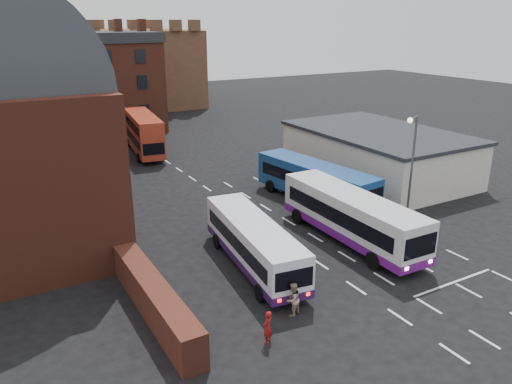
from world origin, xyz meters
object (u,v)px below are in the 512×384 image
bus_blue (315,180)px  street_lamp (411,162)px  bus_white_outbound (254,241)px  pedestrian_beige (293,299)px  bus_red_double (144,133)px  bus_white_inbound (351,214)px  pedestrian_red (267,327)px

bus_blue → street_lamp: bearing=100.4°
bus_white_outbound → bus_blue: size_ratio=0.91×
street_lamp → pedestrian_beige: size_ratio=4.59×
bus_red_double → street_lamp: size_ratio=1.37×
bus_red_double → bus_white_inbound: bearing=106.7°
street_lamp → pedestrian_beige: 14.27m
bus_blue → bus_red_double: (-6.91, 21.23, 0.43)m
bus_red_double → pedestrian_red: bearing=88.3°
street_lamp → pedestrian_red: street_lamp is taller
bus_blue → pedestrian_red: 18.64m
bus_white_inbound → pedestrian_beige: 9.66m
bus_red_double → pedestrian_beige: (-3.47, -33.61, -1.38)m
bus_blue → bus_white_inbound: bearing=63.8°
bus_white_outbound → pedestrian_beige: size_ratio=6.09×
bus_white_outbound → bus_red_double: size_ratio=0.97×
bus_white_outbound → street_lamp: street_lamp is taller
bus_blue → pedestrian_beige: bus_blue is taller
bus_white_inbound → pedestrian_red: bus_white_inbound is taller
bus_white_inbound → street_lamp: 5.52m
bus_white_inbound → bus_red_double: size_ratio=1.09×
pedestrian_red → bus_red_double: bearing=-129.2°
pedestrian_red → street_lamp: bearing=173.4°
pedestrian_red → bus_white_outbound: bearing=-144.8°
bus_red_double → bus_white_outbound: bearing=92.2°
street_lamp → pedestrian_beige: bearing=-158.0°
pedestrian_beige → street_lamp: bearing=-175.5°
bus_white_outbound → pedestrian_beige: 5.42m
pedestrian_red → bus_blue: bearing=-162.6°
bus_white_outbound → street_lamp: size_ratio=1.33×
bus_blue → bus_red_double: 22.33m
bus_white_inbound → street_lamp: size_ratio=1.49×
bus_red_double → bus_blue: bearing=115.6°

